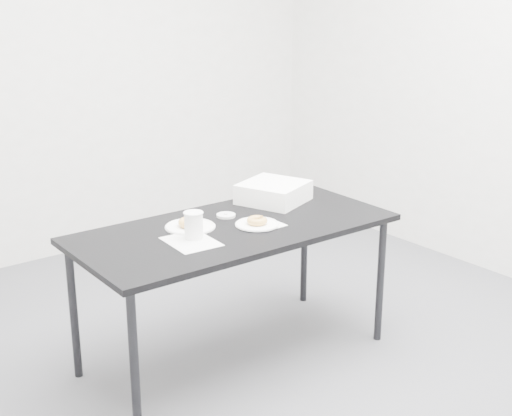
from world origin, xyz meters
TOP-DOWN VIEW (x-y plane):
  - floor at (0.00, 0.00)m, footprint 4.00×4.00m
  - wall_back at (0.00, 2.00)m, footprint 4.00×0.02m
  - wall_right at (2.00, 0.00)m, footprint 0.02×4.00m
  - table at (0.02, 0.12)m, footprint 1.54×0.74m
  - scorecard at (-0.26, 0.06)m, footprint 0.21×0.26m
  - logo_patch at (-0.17, 0.15)m, footprint 0.04×0.04m
  - pen at (-0.19, 0.14)m, footprint 0.10×0.08m
  - napkin at (0.15, 0.03)m, footprint 0.15×0.15m
  - plate_near at (0.11, 0.06)m, footprint 0.21×0.21m
  - donut_near at (0.11, 0.06)m, footprint 0.11×0.11m
  - plate_far at (-0.15, 0.23)m, footprint 0.24×0.24m
  - donut_far at (-0.15, 0.23)m, footprint 0.15×0.15m
  - coffee_cup at (-0.22, 0.09)m, footprint 0.08×0.08m
  - cup_lid at (0.07, 0.25)m, footprint 0.09×0.09m
  - bakery_box at (0.42, 0.31)m, footprint 0.40×0.40m

SIDE VIEW (x-z plane):
  - floor at x=0.00m, z-range 0.00..0.00m
  - table at x=0.02m, z-range 0.29..0.99m
  - scorecard at x=-0.26m, z-range 0.70..0.70m
  - napkin at x=0.15m, z-range 0.70..0.70m
  - plate_far at x=-0.15m, z-range 0.70..0.70m
  - logo_patch at x=-0.17m, z-range 0.70..0.70m
  - plate_near at x=0.11m, z-range 0.70..0.70m
  - pen at x=-0.19m, z-range 0.70..0.71m
  - cup_lid at x=0.07m, z-range 0.70..0.71m
  - donut_near at x=0.11m, z-range 0.70..0.74m
  - donut_far at x=-0.15m, z-range 0.70..0.74m
  - bakery_box at x=0.42m, z-range 0.70..0.80m
  - coffee_cup at x=-0.22m, z-range 0.70..0.82m
  - wall_back at x=0.00m, z-range 0.00..2.70m
  - wall_right at x=2.00m, z-range 0.00..2.70m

